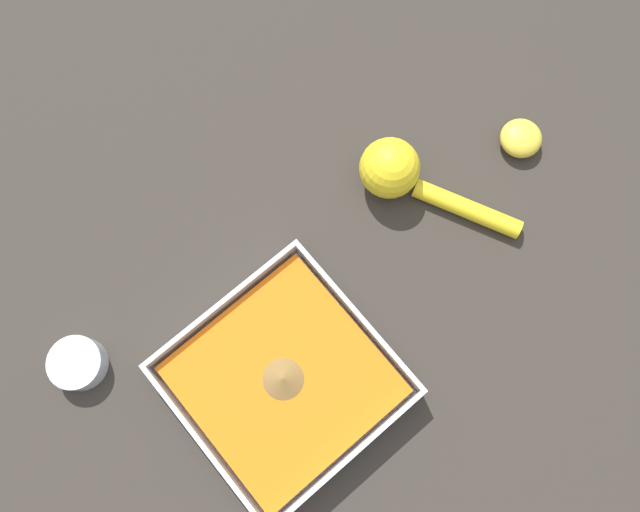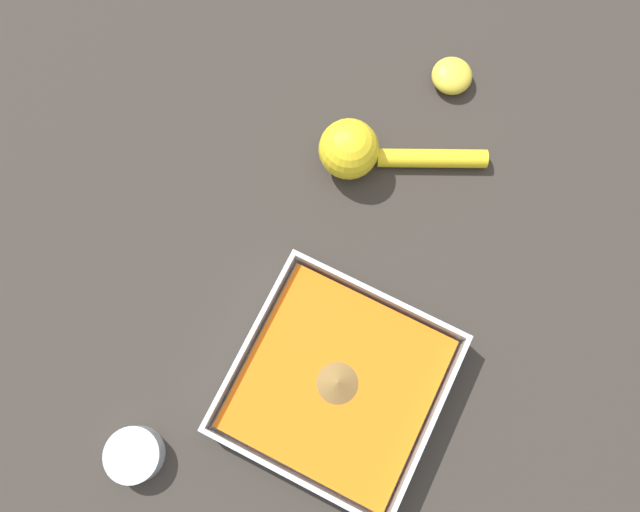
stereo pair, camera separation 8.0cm
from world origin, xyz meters
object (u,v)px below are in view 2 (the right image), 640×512
at_px(spice_bowl, 135,455).
at_px(lemon_half, 452,76).
at_px(square_dish, 337,384).
at_px(lemon_squeezer, 362,151).

height_order(spice_bowl, lemon_half, same).
relative_size(square_dish, lemon_squeezer, 1.14).
bearing_deg(square_dish, lemon_squeezer, -159.98).
distance_m(spice_bowl, lemon_squeezer, 0.47).
bearing_deg(lemon_half, square_dish, 5.34).
xyz_separation_m(square_dish, lemon_squeezer, (-0.28, -0.10, 0.02)).
xyz_separation_m(spice_bowl, lemon_half, (-0.63, 0.14, 0.00)).
xyz_separation_m(lemon_squeezer, lemon_half, (-0.17, 0.06, -0.02)).
height_order(spice_bowl, lemon_squeezer, lemon_squeezer).
bearing_deg(lemon_squeezer, square_dish, 84.12).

